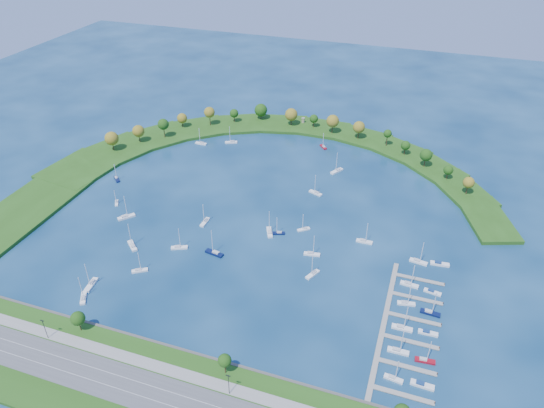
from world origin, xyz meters
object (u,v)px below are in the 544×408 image
(docked_boat_0, at_px, (393,378))
(moored_boat_1, at_px, (312,253))
(moored_boat_10, at_px, (179,247))
(docked_boat_9, at_px, (432,292))
(moored_boat_13, at_px, (117,179))
(moored_boat_8, at_px, (304,229))
(docked_boat_3, at_px, (425,360))
(moored_boat_3, at_px, (91,284))
(moored_boat_12, at_px, (337,171))
(moored_boat_15, at_px, (140,270))
(moored_boat_16, at_px, (231,142))
(moored_boat_11, at_px, (117,202))
(moored_boat_14, at_px, (269,232))
(docked_boat_10, at_px, (418,261))
(docked_boat_5, at_px, (428,333))
(moored_boat_20, at_px, (214,253))
(moored_boat_2, at_px, (323,146))
(docked_boat_2, at_px, (398,351))
(docked_boat_1, at_px, (422,385))
(docked_boat_6, at_px, (406,303))
(moored_boat_0, at_px, (278,233))
(docked_boat_8, at_px, (409,284))
(moored_boat_17, at_px, (201,143))
(docked_boat_4, at_px, (402,327))
(docked_boat_7, at_px, (430,312))
(moored_boat_7, at_px, (83,297))
(moored_boat_18, at_px, (205,222))
(dock_system, at_px, (401,327))
(moored_boat_5, at_px, (364,241))
(docked_boat_11, at_px, (440,264))
(moored_boat_6, at_px, (313,274))

(docked_boat_0, bearing_deg, moored_boat_1, 135.58)
(moored_boat_10, bearing_deg, docked_boat_9, -20.09)
(moored_boat_13, bearing_deg, moored_boat_10, 7.88)
(moored_boat_8, distance_m, docked_boat_0, 99.27)
(docked_boat_3, bearing_deg, moored_boat_3, 177.54)
(moored_boat_12, distance_m, moored_boat_15, 142.42)
(moored_boat_16, xyz_separation_m, docked_boat_0, (135.47, -163.87, -0.05))
(moored_boat_1, distance_m, moored_boat_12, 86.49)
(moored_boat_11, xyz_separation_m, moored_boat_14, (93.05, 1.79, 0.11))
(docked_boat_10, bearing_deg, docked_boat_0, -83.17)
(docked_boat_3, bearing_deg, docked_boat_5, 85.48)
(moored_boat_20, bearing_deg, docked_boat_3, 172.58)
(moored_boat_12, relative_size, docked_boat_3, 1.21)
(moored_boat_1, relative_size, moored_boat_12, 0.85)
(moored_boat_1, relative_size, moored_boat_2, 1.12)
(docked_boat_2, bearing_deg, docked_boat_1, -51.78)
(moored_boat_8, bearing_deg, docked_boat_6, 107.71)
(moored_boat_0, bearing_deg, moored_boat_8, -166.43)
(moored_boat_10, bearing_deg, moored_boat_15, -137.60)
(docked_boat_10, bearing_deg, docked_boat_8, -88.84)
(moored_boat_17, bearing_deg, docked_boat_4, 141.31)
(docked_boat_3, height_order, docked_boat_4, docked_boat_4)
(moored_boat_0, relative_size, docked_boat_5, 1.31)
(moored_boat_11, xyz_separation_m, moored_boat_13, (-15.38, 23.29, 0.05))
(docked_boat_2, relative_size, docked_boat_7, 0.99)
(moored_boat_3, height_order, docked_boat_5, moored_boat_3)
(moored_boat_7, height_order, moored_boat_10, moored_boat_10)
(moored_boat_0, relative_size, docked_boat_4, 0.83)
(moored_boat_3, relative_size, docked_boat_1, 1.54)
(moored_boat_1, xyz_separation_m, moored_boat_12, (-6.89, 86.22, 0.07))
(moored_boat_16, height_order, docked_boat_8, moored_boat_16)
(moored_boat_20, xyz_separation_m, docked_boat_4, (94.84, -19.62, -0.05))
(moored_boat_14, bearing_deg, moored_boat_0, -103.59)
(moored_boat_20, height_order, docked_boat_6, moored_boat_20)
(moored_boat_18, bearing_deg, docked_boat_4, 69.65)
(moored_boat_20, bearing_deg, docked_boat_5, -179.76)
(moored_boat_1, distance_m, docked_boat_10, 52.18)
(moored_boat_11, relative_size, docked_boat_9, 1.13)
(moored_boat_0, height_order, moored_boat_7, moored_boat_7)
(moored_boat_3, xyz_separation_m, docked_boat_5, (149.73, 20.80, -0.36))
(moored_boat_7, bearing_deg, dock_system, -108.85)
(docked_boat_0, bearing_deg, docked_boat_5, 76.42)
(moored_boat_5, height_order, docked_boat_11, moored_boat_5)
(moored_boat_12, distance_m, docked_boat_5, 137.21)
(moored_boat_18, height_order, docked_boat_2, docked_boat_2)
(moored_boat_1, bearing_deg, moored_boat_12, 86.00)
(moored_boat_6, bearing_deg, moored_boat_14, -104.49)
(docked_boat_7, bearing_deg, docked_boat_10, 107.64)
(moored_boat_11, xyz_separation_m, docked_boat_5, (178.09, -42.57, -0.24))
(docked_boat_6, bearing_deg, docked_boat_9, 37.26)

